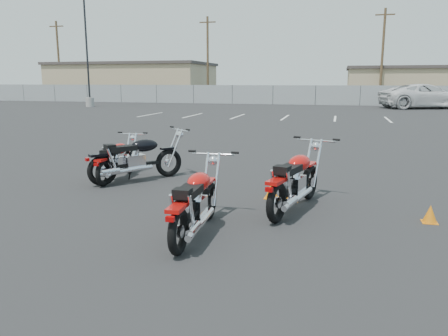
% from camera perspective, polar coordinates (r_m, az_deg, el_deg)
% --- Properties ---
extents(ground, '(120.00, 120.00, 0.00)m').
position_cam_1_polar(ground, '(7.74, -2.57, -5.50)').
color(ground, black).
rests_on(ground, ground).
extents(motorcycle_front_red, '(0.78, 2.03, 0.99)m').
position_cam_1_polar(motorcycle_front_red, '(10.30, -13.81, 1.01)').
color(motorcycle_front_red, black).
rests_on(motorcycle_front_red, ground).
extents(motorcycle_second_black, '(1.87, 2.07, 1.15)m').
position_cam_1_polar(motorcycle_second_black, '(10.01, -11.36, 1.25)').
color(motorcycle_second_black, black).
rests_on(motorcycle_second_black, ground).
extents(motorcycle_third_red, '(1.10, 2.36, 1.16)m').
position_cam_1_polar(motorcycle_third_red, '(7.70, 9.30, -1.65)').
color(motorcycle_third_red, black).
rests_on(motorcycle_third_red, ground).
extents(motorcycle_rear_red, '(0.87, 2.24, 1.10)m').
position_cam_1_polar(motorcycle_rear_red, '(6.39, -3.70, -4.52)').
color(motorcycle_rear_red, black).
rests_on(motorcycle_rear_red, ground).
extents(training_cone_near, '(0.28, 0.28, 0.33)m').
position_cam_1_polar(training_cone_near, '(8.40, 8.82, -3.09)').
color(training_cone_near, orange).
rests_on(training_cone_near, ground).
extents(training_cone_far, '(0.24, 0.24, 0.29)m').
position_cam_1_polar(training_cone_far, '(7.78, 25.32, -5.44)').
color(training_cone_far, orange).
rests_on(training_cone_far, ground).
extents(training_cone_extra, '(0.27, 0.27, 0.33)m').
position_cam_1_polar(training_cone_extra, '(8.51, 6.25, -2.86)').
color(training_cone_extra, orange).
rests_on(training_cone_extra, ground).
extents(light_pole_west, '(0.80, 0.70, 11.77)m').
position_cam_1_polar(light_pole_west, '(39.95, -17.34, 12.22)').
color(light_pole_west, gray).
rests_on(light_pole_west, ground).
extents(chainlink_fence, '(80.06, 0.06, 1.80)m').
position_cam_1_polar(chainlink_fence, '(42.15, 11.86, 9.30)').
color(chainlink_fence, gray).
rests_on(chainlink_fence, ground).
extents(tan_building_west, '(18.40, 10.40, 4.30)m').
position_cam_1_polar(tan_building_west, '(54.72, -11.76, 11.05)').
color(tan_building_west, tan).
rests_on(tan_building_west, ground).
extents(tan_building_east, '(14.40, 9.40, 3.70)m').
position_cam_1_polar(tan_building_east, '(51.66, 23.77, 10.00)').
color(tan_building_east, tan).
rests_on(tan_building_east, ground).
extents(utility_pole_a, '(1.80, 0.24, 9.00)m').
position_cam_1_polar(utility_pole_a, '(56.27, -20.79, 13.14)').
color(utility_pole_a, '#473421').
rests_on(utility_pole_a, ground).
extents(utility_pole_b, '(1.80, 0.24, 9.00)m').
position_cam_1_polar(utility_pole_b, '(49.23, -2.14, 14.20)').
color(utility_pole_b, '#473421').
rests_on(utility_pole_b, ground).
extents(utility_pole_c, '(1.80, 0.24, 9.00)m').
position_cam_1_polar(utility_pole_c, '(46.29, 19.99, 13.73)').
color(utility_pole_c, '#473421').
rests_on(utility_pole_c, ground).
extents(parking_line_stripes, '(15.12, 4.00, 0.01)m').
position_cam_1_polar(parking_line_stripes, '(27.57, 4.86, 6.66)').
color(parking_line_stripes, silver).
rests_on(parking_line_stripes, ground).
extents(white_van, '(5.62, 8.82, 3.12)m').
position_cam_1_polar(white_van, '(39.50, 24.88, 9.34)').
color(white_van, silver).
rests_on(white_van, ground).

